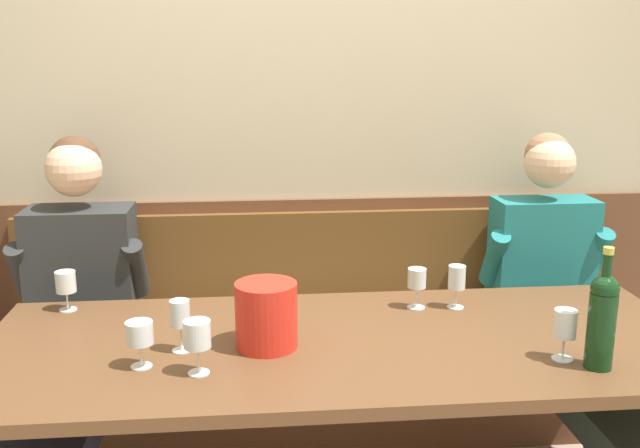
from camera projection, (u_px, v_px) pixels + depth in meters
room_wall_back at (316, 103)px, 3.05m from camera, size 6.80×0.08×2.80m
wood_wainscot_panel at (317, 306)px, 3.21m from camera, size 6.80×0.03×0.99m
wall_bench at (322, 370)px, 3.06m from camera, size 2.59×0.42×0.94m
dining_table at (344, 360)px, 2.28m from camera, size 2.29×0.90×0.72m
person_right_seat at (63, 334)px, 2.53m from camera, size 0.52×1.34×1.30m
person_center_right_seat at (579, 323)px, 2.68m from camera, size 0.52×1.33×1.29m
ice_bucket at (266, 315)px, 2.19m from camera, size 0.19×0.19×0.21m
wine_bottle_green_tall at (602, 318)px, 2.03m from camera, size 0.08×0.08×0.36m
wine_glass_mid_left at (417, 280)px, 2.52m from camera, size 0.07×0.07×0.15m
wine_glass_by_bottle at (180, 316)px, 2.15m from camera, size 0.06×0.06×0.16m
wine_glass_center_rear at (457, 280)px, 2.52m from camera, size 0.06×0.06×0.16m
wine_glass_left_end at (197, 335)px, 2.00m from camera, size 0.08×0.08×0.16m
wine_glass_center_front at (140, 335)px, 2.04m from camera, size 0.08×0.08×0.14m
wine_glass_near_bucket at (565, 327)px, 2.09m from camera, size 0.07×0.07×0.16m
wine_glass_mid_right at (66, 283)px, 2.50m from camera, size 0.07×0.07×0.14m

